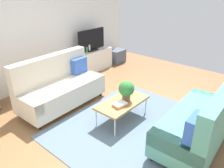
% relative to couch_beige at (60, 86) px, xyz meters
% --- Properties ---
extents(ground_plane, '(7.68, 7.68, 0.00)m').
position_rel_couch_beige_xyz_m(ground_plane, '(0.44, -1.48, -0.44)').
color(ground_plane, brown).
extents(wall_far, '(6.40, 0.12, 2.90)m').
position_rel_couch_beige_xyz_m(wall_far, '(0.44, 1.32, 1.01)').
color(wall_far, white).
rests_on(wall_far, ground_plane).
extents(area_rug, '(2.90, 2.20, 0.01)m').
position_rel_couch_beige_xyz_m(area_rug, '(0.34, -1.62, -0.44)').
color(area_rug, slate).
rests_on(area_rug, ground_plane).
extents(couch_beige, '(1.93, 0.91, 1.10)m').
position_rel_couch_beige_xyz_m(couch_beige, '(0.00, 0.00, 0.00)').
color(couch_beige, beige).
rests_on(couch_beige, ground_plane).
extents(couch_green, '(1.92, 0.89, 1.10)m').
position_rel_couch_beige_xyz_m(couch_green, '(0.68, -2.84, 0.00)').
color(couch_green, teal).
rests_on(couch_green, ground_plane).
extents(coffee_table, '(1.10, 0.56, 0.42)m').
position_rel_couch_beige_xyz_m(coffee_table, '(0.39, -1.42, -0.05)').
color(coffee_table, '#9E7042').
rests_on(coffee_table, ground_plane).
extents(tv_console, '(1.40, 0.44, 0.64)m').
position_rel_couch_beige_xyz_m(tv_console, '(1.94, 0.98, -0.12)').
color(tv_console, silver).
rests_on(tv_console, ground_plane).
extents(tv, '(1.00, 0.20, 0.64)m').
position_rel_couch_beige_xyz_m(tv, '(1.94, 0.96, 0.51)').
color(tv, black).
rests_on(tv, tv_console).
extents(storage_trunk, '(0.52, 0.40, 0.44)m').
position_rel_couch_beige_xyz_m(storage_trunk, '(3.04, 0.88, -0.22)').
color(storage_trunk, '#4C5666').
rests_on(storage_trunk, ground_plane).
extents(potted_plant, '(0.30, 0.30, 0.40)m').
position_rel_couch_beige_xyz_m(potted_plant, '(0.47, -1.45, 0.21)').
color(potted_plant, brown).
rests_on(potted_plant, coffee_table).
extents(table_book_0, '(0.25, 0.19, 0.03)m').
position_rel_couch_beige_xyz_m(table_book_0, '(0.22, -1.49, -0.01)').
color(table_book_0, orange).
rests_on(table_book_0, coffee_table).
extents(table_book_1, '(0.27, 0.22, 0.04)m').
position_rel_couch_beige_xyz_m(table_book_1, '(0.22, -1.49, 0.03)').
color(table_book_1, silver).
rests_on(table_book_1, table_book_0).
extents(vase_0, '(0.09, 0.09, 0.18)m').
position_rel_couch_beige_xyz_m(vase_0, '(1.36, 1.03, 0.29)').
color(vase_0, '#4C72B2').
rests_on(vase_0, tv_console).
extents(vase_1, '(0.13, 0.13, 0.17)m').
position_rel_couch_beige_xyz_m(vase_1, '(1.51, 1.03, 0.28)').
color(vase_1, '#33B29E').
rests_on(vase_1, tv_console).
extents(bottle_0, '(0.06, 0.06, 0.17)m').
position_rel_couch_beige_xyz_m(bottle_0, '(1.71, 0.94, 0.28)').
color(bottle_0, '#3F8C4C').
rests_on(bottle_0, tv_console).
extents(bottle_1, '(0.06, 0.06, 0.21)m').
position_rel_couch_beige_xyz_m(bottle_1, '(1.81, 0.94, 0.31)').
color(bottle_1, silver).
rests_on(bottle_1, tv_console).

